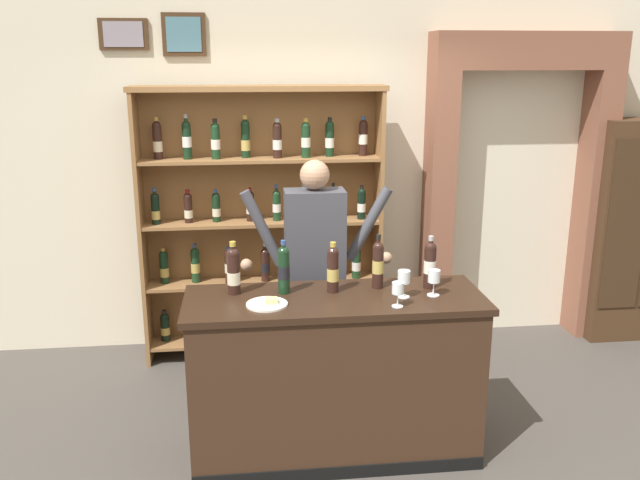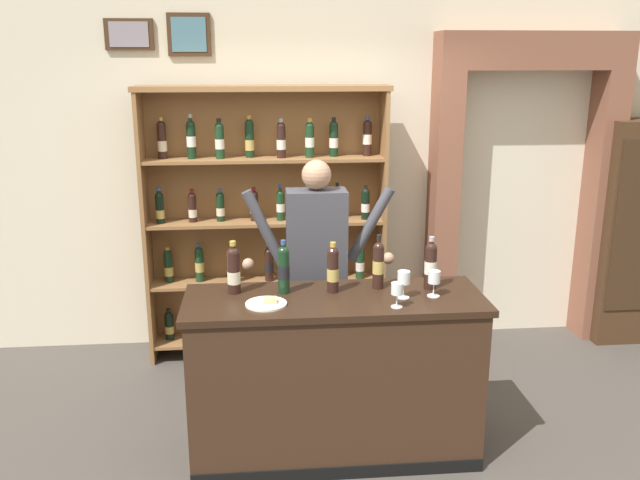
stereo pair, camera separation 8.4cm
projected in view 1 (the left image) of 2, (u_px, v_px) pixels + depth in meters
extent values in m
cube|color=#47423D|center=(334.00, 451.00, 4.16)|extent=(14.00, 14.00, 0.02)
cube|color=beige|center=(305.00, 162.00, 5.52)|extent=(12.00, 0.16, 3.04)
cube|color=#422B19|center=(123.00, 34.00, 5.01)|extent=(0.36, 0.02, 0.23)
cube|color=gray|center=(123.00, 34.00, 5.00)|extent=(0.29, 0.01, 0.18)
cube|color=#422B19|center=(184.00, 34.00, 5.06)|extent=(0.32, 0.02, 0.32)
cube|color=teal|center=(184.00, 34.00, 5.05)|extent=(0.26, 0.01, 0.25)
cube|color=olive|center=(142.00, 230.00, 5.12)|extent=(0.03, 0.30, 2.15)
cube|color=olive|center=(378.00, 223.00, 5.32)|extent=(0.03, 0.30, 2.15)
cube|color=olive|center=(262.00, 222.00, 5.35)|extent=(1.86, 0.02, 2.15)
cube|color=olive|center=(265.00, 338.00, 5.47)|extent=(1.80, 0.28, 0.03)
cylinder|color=black|center=(165.00, 329.00, 5.38)|extent=(0.07, 0.07, 0.19)
sphere|color=black|center=(165.00, 317.00, 5.35)|extent=(0.07, 0.07, 0.07)
cylinder|color=black|center=(164.00, 314.00, 5.34)|extent=(0.03, 0.03, 0.06)
cylinder|color=black|center=(164.00, 312.00, 5.34)|extent=(0.03, 0.03, 0.03)
cylinder|color=tan|center=(165.00, 331.00, 5.38)|extent=(0.07, 0.07, 0.06)
cylinder|color=black|center=(196.00, 330.00, 5.36)|extent=(0.07, 0.07, 0.20)
sphere|color=black|center=(196.00, 317.00, 5.33)|extent=(0.07, 0.07, 0.07)
cylinder|color=black|center=(195.00, 314.00, 5.32)|extent=(0.03, 0.03, 0.07)
cylinder|color=#99999E|center=(195.00, 311.00, 5.32)|extent=(0.04, 0.04, 0.03)
cylinder|color=beige|center=(196.00, 330.00, 5.36)|extent=(0.07, 0.07, 0.06)
cylinder|color=black|center=(224.00, 326.00, 5.42)|extent=(0.07, 0.07, 0.20)
sphere|color=black|center=(223.00, 314.00, 5.39)|extent=(0.07, 0.07, 0.07)
cylinder|color=black|center=(223.00, 311.00, 5.39)|extent=(0.03, 0.03, 0.06)
cylinder|color=#99999E|center=(223.00, 309.00, 5.38)|extent=(0.03, 0.03, 0.03)
cylinder|color=silver|center=(224.00, 327.00, 5.42)|extent=(0.07, 0.07, 0.06)
cylinder|color=black|center=(253.00, 326.00, 5.45)|extent=(0.07, 0.07, 0.19)
sphere|color=black|center=(253.00, 314.00, 5.42)|extent=(0.07, 0.07, 0.07)
cylinder|color=black|center=(253.00, 311.00, 5.41)|extent=(0.03, 0.03, 0.08)
cylinder|color=#B79338|center=(253.00, 307.00, 5.41)|extent=(0.04, 0.04, 0.03)
cylinder|color=tan|center=(253.00, 327.00, 5.45)|extent=(0.07, 0.07, 0.06)
cylinder|color=#19381E|center=(277.00, 324.00, 5.49)|extent=(0.07, 0.07, 0.19)
sphere|color=#19381E|center=(277.00, 312.00, 5.46)|extent=(0.07, 0.07, 0.07)
cylinder|color=#19381E|center=(277.00, 308.00, 5.45)|extent=(0.03, 0.03, 0.08)
cylinder|color=#99999E|center=(277.00, 305.00, 5.44)|extent=(0.04, 0.04, 0.03)
cylinder|color=tan|center=(277.00, 323.00, 5.48)|extent=(0.07, 0.07, 0.06)
cylinder|color=black|center=(306.00, 324.00, 5.47)|extent=(0.07, 0.07, 0.21)
sphere|color=black|center=(306.00, 311.00, 5.44)|extent=(0.07, 0.07, 0.07)
cylinder|color=black|center=(306.00, 307.00, 5.43)|extent=(0.03, 0.03, 0.08)
cylinder|color=black|center=(306.00, 303.00, 5.42)|extent=(0.04, 0.04, 0.03)
cylinder|color=beige|center=(306.00, 324.00, 5.47)|extent=(0.07, 0.07, 0.07)
cylinder|color=#19381E|center=(333.00, 322.00, 5.51)|extent=(0.07, 0.07, 0.20)
sphere|color=#19381E|center=(334.00, 310.00, 5.48)|extent=(0.07, 0.07, 0.07)
cylinder|color=#19381E|center=(334.00, 306.00, 5.47)|extent=(0.03, 0.03, 0.08)
cylinder|color=#99999E|center=(334.00, 302.00, 5.46)|extent=(0.04, 0.04, 0.03)
cylinder|color=beige|center=(333.00, 323.00, 5.51)|extent=(0.07, 0.07, 0.06)
cylinder|color=black|center=(358.00, 321.00, 5.52)|extent=(0.07, 0.07, 0.20)
sphere|color=black|center=(358.00, 309.00, 5.49)|extent=(0.07, 0.07, 0.07)
cylinder|color=black|center=(358.00, 306.00, 5.49)|extent=(0.03, 0.03, 0.07)
cylinder|color=navy|center=(358.00, 303.00, 5.48)|extent=(0.03, 0.03, 0.03)
cylinder|color=black|center=(358.00, 321.00, 5.52)|extent=(0.07, 0.07, 0.06)
cube|color=olive|center=(263.00, 282.00, 5.34)|extent=(1.80, 0.28, 0.02)
cylinder|color=black|center=(164.00, 269.00, 5.25)|extent=(0.07, 0.07, 0.22)
sphere|color=black|center=(163.00, 255.00, 5.22)|extent=(0.07, 0.07, 0.07)
cylinder|color=black|center=(163.00, 252.00, 5.21)|extent=(0.03, 0.03, 0.06)
cylinder|color=#B79338|center=(163.00, 250.00, 5.21)|extent=(0.03, 0.03, 0.03)
cylinder|color=tan|center=(164.00, 272.00, 5.26)|extent=(0.07, 0.07, 0.07)
cylinder|color=#19381E|center=(196.00, 267.00, 5.27)|extent=(0.07, 0.07, 0.24)
sphere|color=#19381E|center=(195.00, 252.00, 5.23)|extent=(0.07, 0.07, 0.07)
cylinder|color=#19381E|center=(195.00, 248.00, 5.22)|extent=(0.03, 0.03, 0.07)
cylinder|color=navy|center=(194.00, 245.00, 5.22)|extent=(0.03, 0.03, 0.03)
cylinder|color=tan|center=(196.00, 268.00, 5.27)|extent=(0.07, 0.07, 0.08)
cylinder|color=black|center=(229.00, 269.00, 5.24)|extent=(0.07, 0.07, 0.23)
sphere|color=black|center=(229.00, 254.00, 5.21)|extent=(0.07, 0.07, 0.07)
cylinder|color=black|center=(229.00, 251.00, 5.21)|extent=(0.03, 0.03, 0.06)
cylinder|color=navy|center=(229.00, 249.00, 5.20)|extent=(0.03, 0.03, 0.03)
cylinder|color=beige|center=(229.00, 268.00, 5.24)|extent=(0.07, 0.07, 0.07)
cylinder|color=black|center=(265.00, 267.00, 5.29)|extent=(0.07, 0.07, 0.23)
sphere|color=black|center=(265.00, 253.00, 5.26)|extent=(0.07, 0.07, 0.07)
cylinder|color=black|center=(265.00, 248.00, 5.25)|extent=(0.03, 0.03, 0.08)
cylinder|color=#99999E|center=(265.00, 244.00, 5.24)|extent=(0.03, 0.03, 0.03)
cylinder|color=black|center=(265.00, 268.00, 5.29)|extent=(0.07, 0.07, 0.07)
cylinder|color=black|center=(297.00, 264.00, 5.37)|extent=(0.07, 0.07, 0.22)
sphere|color=black|center=(297.00, 250.00, 5.34)|extent=(0.07, 0.07, 0.07)
cylinder|color=black|center=(297.00, 247.00, 5.33)|extent=(0.03, 0.03, 0.07)
cylinder|color=black|center=(297.00, 244.00, 5.32)|extent=(0.03, 0.03, 0.03)
cylinder|color=silver|center=(297.00, 264.00, 5.37)|extent=(0.07, 0.07, 0.07)
cylinder|color=black|center=(331.00, 265.00, 5.34)|extent=(0.07, 0.07, 0.23)
sphere|color=black|center=(331.00, 251.00, 5.31)|extent=(0.07, 0.07, 0.07)
cylinder|color=black|center=(331.00, 248.00, 5.30)|extent=(0.03, 0.03, 0.06)
cylinder|color=black|center=(331.00, 246.00, 5.29)|extent=(0.03, 0.03, 0.03)
cylinder|color=black|center=(331.00, 269.00, 5.35)|extent=(0.07, 0.07, 0.07)
cylinder|color=#19381E|center=(356.00, 264.00, 5.37)|extent=(0.07, 0.07, 0.23)
sphere|color=#19381E|center=(356.00, 250.00, 5.34)|extent=(0.07, 0.07, 0.07)
cylinder|color=#19381E|center=(357.00, 248.00, 5.33)|extent=(0.03, 0.03, 0.06)
cylinder|color=navy|center=(357.00, 245.00, 5.33)|extent=(0.03, 0.03, 0.03)
cylinder|color=silver|center=(356.00, 266.00, 5.37)|extent=(0.07, 0.07, 0.07)
cube|color=olive|center=(262.00, 222.00, 5.21)|extent=(1.80, 0.28, 0.02)
cylinder|color=black|center=(156.00, 211.00, 5.07)|extent=(0.06, 0.06, 0.21)
sphere|color=black|center=(155.00, 197.00, 5.04)|extent=(0.06, 0.06, 0.06)
cylinder|color=black|center=(154.00, 193.00, 5.03)|extent=(0.03, 0.03, 0.07)
cylinder|color=navy|center=(154.00, 190.00, 5.03)|extent=(0.03, 0.03, 0.03)
cylinder|color=tan|center=(156.00, 215.00, 5.08)|extent=(0.06, 0.06, 0.07)
cylinder|color=black|center=(188.00, 210.00, 5.12)|extent=(0.06, 0.06, 0.19)
sphere|color=black|center=(188.00, 197.00, 5.10)|extent=(0.06, 0.06, 0.06)
cylinder|color=black|center=(187.00, 194.00, 5.09)|extent=(0.03, 0.03, 0.06)
cylinder|color=maroon|center=(187.00, 192.00, 5.08)|extent=(0.03, 0.03, 0.03)
cylinder|color=beige|center=(189.00, 214.00, 5.13)|extent=(0.06, 0.06, 0.06)
cylinder|color=black|center=(216.00, 209.00, 5.15)|extent=(0.06, 0.06, 0.19)
sphere|color=black|center=(216.00, 196.00, 5.13)|extent=(0.06, 0.06, 0.06)
cylinder|color=black|center=(216.00, 193.00, 5.12)|extent=(0.02, 0.02, 0.06)
cylinder|color=navy|center=(216.00, 191.00, 5.12)|extent=(0.03, 0.03, 0.03)
cylinder|color=beige|center=(217.00, 212.00, 5.16)|extent=(0.06, 0.06, 0.06)
cylinder|color=black|center=(250.00, 208.00, 5.18)|extent=(0.06, 0.06, 0.20)
sphere|color=black|center=(250.00, 195.00, 5.15)|extent=(0.06, 0.06, 0.06)
cylinder|color=black|center=(250.00, 192.00, 5.14)|extent=(0.02, 0.02, 0.06)
cylinder|color=maroon|center=(250.00, 189.00, 5.14)|extent=(0.03, 0.03, 0.03)
cylinder|color=beige|center=(250.00, 209.00, 5.18)|extent=(0.06, 0.06, 0.06)
cylinder|color=#19381E|center=(277.00, 208.00, 5.19)|extent=(0.06, 0.06, 0.20)
sphere|color=#19381E|center=(277.00, 194.00, 5.16)|extent=(0.06, 0.06, 0.06)
cylinder|color=#19381E|center=(276.00, 190.00, 5.15)|extent=(0.03, 0.03, 0.08)
cylinder|color=navy|center=(276.00, 186.00, 5.14)|extent=(0.03, 0.03, 0.03)
cylinder|color=silver|center=(277.00, 208.00, 5.19)|extent=(0.06, 0.06, 0.06)
cylinder|color=black|center=(304.00, 205.00, 5.25)|extent=(0.06, 0.06, 0.21)
sphere|color=black|center=(304.00, 192.00, 5.22)|extent=(0.06, 0.06, 0.06)
cylinder|color=black|center=(304.00, 188.00, 5.21)|extent=(0.03, 0.03, 0.07)
cylinder|color=#99999E|center=(304.00, 185.00, 5.21)|extent=(0.03, 0.03, 0.03)
cylinder|color=silver|center=(304.00, 208.00, 5.26)|extent=(0.06, 0.06, 0.07)
cylinder|color=#19381E|center=(333.00, 206.00, 5.25)|extent=(0.06, 0.06, 0.20)
sphere|color=#19381E|center=(333.00, 193.00, 5.22)|extent=(0.06, 0.06, 0.06)
cylinder|color=#19381E|center=(333.00, 188.00, 5.21)|extent=(0.02, 0.02, 0.08)
cylinder|color=black|center=(333.00, 185.00, 5.20)|extent=(0.03, 0.03, 0.03)
cylinder|color=beige|center=(333.00, 206.00, 5.25)|extent=(0.06, 0.06, 0.06)
cylinder|color=black|center=(361.00, 206.00, 5.24)|extent=(0.06, 0.06, 0.21)
sphere|color=black|center=(362.00, 192.00, 5.21)|extent=(0.06, 0.06, 0.06)
cylinder|color=black|center=(362.00, 189.00, 5.20)|extent=(0.02, 0.02, 0.06)
cylinder|color=black|center=(362.00, 187.00, 5.20)|extent=(0.03, 0.03, 0.03)
cylinder|color=silver|center=(361.00, 207.00, 5.24)|extent=(0.06, 0.06, 0.07)
cube|color=olive|center=(260.00, 160.00, 5.08)|extent=(1.80, 0.28, 0.02)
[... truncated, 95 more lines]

